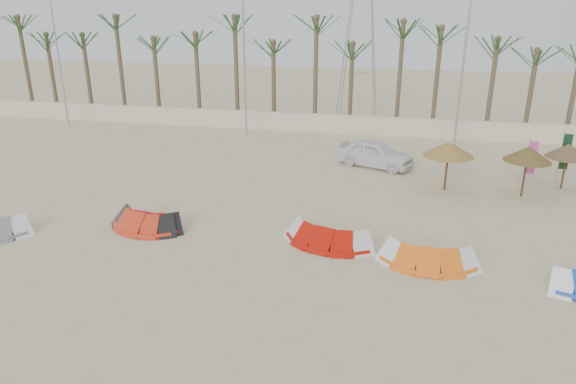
% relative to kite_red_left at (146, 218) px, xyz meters
% --- Properties ---
extents(ground, '(120.00, 120.00, 0.00)m').
position_rel_kite_red_left_xyz_m(ground, '(5.63, -4.07, -0.42)').
color(ground, beige).
rests_on(ground, ground).
extents(boundary_wall, '(60.00, 0.30, 1.30)m').
position_rel_kite_red_left_xyz_m(boundary_wall, '(5.63, 17.93, 0.23)').
color(boundary_wall, beige).
rests_on(boundary_wall, ground).
extents(palm_line, '(52.00, 4.00, 7.70)m').
position_rel_kite_red_left_xyz_m(palm_line, '(6.30, 19.43, 6.03)').
color(palm_line, brown).
rests_on(palm_line, ground).
extents(lamp_a, '(1.25, 0.14, 11.00)m').
position_rel_kite_red_left_xyz_m(lamp_a, '(-14.33, 15.93, 5.35)').
color(lamp_a, '#A5A8AD').
rests_on(lamp_a, ground).
extents(lamp_b, '(1.25, 0.14, 11.00)m').
position_rel_kite_red_left_xyz_m(lamp_b, '(-0.33, 15.93, 5.35)').
color(lamp_b, '#A5A8AD').
rests_on(lamp_b, ground).
extents(lamp_c, '(1.25, 0.14, 11.00)m').
position_rel_kite_red_left_xyz_m(lamp_c, '(13.67, 15.93, 5.35)').
color(lamp_c, '#A5A8AD').
rests_on(lamp_c, ground).
extents(pylon, '(3.00, 3.00, 14.00)m').
position_rel_kite_red_left_xyz_m(pylon, '(6.63, 23.93, -0.42)').
color(pylon, '#A5A8AD').
rests_on(pylon, ground).
extents(kite_red_left, '(3.38, 2.12, 0.90)m').
position_rel_kite_red_left_xyz_m(kite_red_left, '(0.00, 0.00, 0.00)').
color(kite_red_left, red).
rests_on(kite_red_left, ground).
extents(kite_red_mid, '(3.39, 1.91, 0.90)m').
position_rel_kite_red_left_xyz_m(kite_red_mid, '(0.09, 0.14, 0.00)').
color(kite_red_mid, '#BA0F12').
rests_on(kite_red_mid, ground).
extents(kite_red_right, '(3.86, 2.34, 0.90)m').
position_rel_kite_red_left_xyz_m(kite_red_right, '(7.61, 0.24, 0.00)').
color(kite_red_right, '#B81106').
rests_on(kite_red_right, ground).
extents(kite_orange, '(3.53, 1.66, 0.90)m').
position_rel_kite_red_left_xyz_m(kite_orange, '(11.34, -0.66, 0.00)').
color(kite_orange, orange).
rests_on(kite_orange, ground).
extents(parasol_left, '(2.44, 2.44, 2.46)m').
position_rel_kite_red_left_xyz_m(parasol_left, '(12.46, 7.28, 1.69)').
color(parasol_left, '#4C331E').
rests_on(parasol_left, ground).
extents(parasol_mid, '(2.18, 2.18, 2.48)m').
position_rel_kite_red_left_xyz_m(parasol_mid, '(16.02, 7.13, 1.71)').
color(parasol_mid, '#4C331E').
rests_on(parasol_mid, ground).
extents(parasol_right, '(2.04, 2.04, 2.32)m').
position_rel_kite_red_left_xyz_m(parasol_right, '(18.20, 8.71, 1.55)').
color(parasol_right, '#4C331E').
rests_on(parasol_right, ground).
extents(flag_pink, '(0.45, 0.12, 2.56)m').
position_rel_kite_red_left_xyz_m(flag_pink, '(16.51, 8.51, 1.10)').
color(flag_pink, '#A5A8AD').
rests_on(flag_pink, ground).
extents(flag_green, '(0.45, 0.04, 2.81)m').
position_rel_kite_red_left_xyz_m(flag_green, '(18.26, 9.36, 1.25)').
color(flag_green, '#A5A8AD').
rests_on(flag_green, ground).
extents(car, '(4.73, 3.18, 1.50)m').
position_rel_kite_red_left_xyz_m(car, '(8.81, 10.47, 0.33)').
color(car, white).
rests_on(car, ground).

